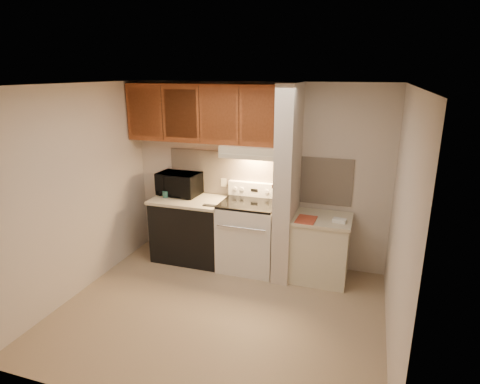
% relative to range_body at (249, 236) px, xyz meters
% --- Properties ---
extents(floor, '(3.60, 3.60, 0.00)m').
position_rel_range_body_xyz_m(floor, '(0.00, -1.16, -0.46)').
color(floor, tan).
rests_on(floor, ground).
extents(ceiling, '(3.60, 3.60, 0.00)m').
position_rel_range_body_xyz_m(ceiling, '(0.00, -1.16, 2.04)').
color(ceiling, white).
rests_on(ceiling, wall_back).
extents(wall_back, '(3.60, 2.50, 0.02)m').
position_rel_range_body_xyz_m(wall_back, '(0.00, 0.34, 0.79)').
color(wall_back, beige).
rests_on(wall_back, floor).
extents(wall_left, '(0.02, 3.00, 2.50)m').
position_rel_range_body_xyz_m(wall_left, '(-1.80, -1.16, 0.79)').
color(wall_left, beige).
rests_on(wall_left, floor).
extents(wall_right, '(0.02, 3.00, 2.50)m').
position_rel_range_body_xyz_m(wall_right, '(1.80, -1.16, 0.79)').
color(wall_right, beige).
rests_on(wall_right, floor).
extents(backsplash, '(2.60, 0.02, 0.63)m').
position_rel_range_body_xyz_m(backsplash, '(0.00, 0.33, 0.78)').
color(backsplash, beige).
rests_on(backsplash, wall_back).
extents(range_body, '(0.76, 0.65, 0.92)m').
position_rel_range_body_xyz_m(range_body, '(0.00, 0.00, 0.00)').
color(range_body, silver).
rests_on(range_body, floor).
extents(oven_window, '(0.50, 0.01, 0.30)m').
position_rel_range_body_xyz_m(oven_window, '(0.00, -0.32, 0.04)').
color(oven_window, black).
rests_on(oven_window, range_body).
extents(oven_handle, '(0.65, 0.02, 0.02)m').
position_rel_range_body_xyz_m(oven_handle, '(0.00, -0.35, 0.26)').
color(oven_handle, silver).
rests_on(oven_handle, range_body).
extents(cooktop, '(0.74, 0.64, 0.03)m').
position_rel_range_body_xyz_m(cooktop, '(0.00, 0.00, 0.48)').
color(cooktop, black).
rests_on(cooktop, range_body).
extents(range_backguard, '(0.76, 0.08, 0.20)m').
position_rel_range_body_xyz_m(range_backguard, '(0.00, 0.28, 0.59)').
color(range_backguard, silver).
rests_on(range_backguard, range_body).
extents(range_display, '(0.10, 0.01, 0.04)m').
position_rel_range_body_xyz_m(range_display, '(0.00, 0.24, 0.59)').
color(range_display, black).
rests_on(range_display, range_backguard).
extents(range_knob_left_outer, '(0.05, 0.02, 0.05)m').
position_rel_range_body_xyz_m(range_knob_left_outer, '(-0.28, 0.24, 0.59)').
color(range_knob_left_outer, silver).
rests_on(range_knob_left_outer, range_backguard).
extents(range_knob_left_inner, '(0.05, 0.02, 0.05)m').
position_rel_range_body_xyz_m(range_knob_left_inner, '(-0.18, 0.24, 0.59)').
color(range_knob_left_inner, silver).
rests_on(range_knob_left_inner, range_backguard).
extents(range_knob_right_inner, '(0.05, 0.02, 0.05)m').
position_rel_range_body_xyz_m(range_knob_right_inner, '(0.18, 0.24, 0.59)').
color(range_knob_right_inner, silver).
rests_on(range_knob_right_inner, range_backguard).
extents(range_knob_right_outer, '(0.05, 0.02, 0.05)m').
position_rel_range_body_xyz_m(range_knob_right_outer, '(0.28, 0.24, 0.59)').
color(range_knob_right_outer, silver).
rests_on(range_knob_right_outer, range_backguard).
extents(dishwasher_front, '(1.00, 0.63, 0.87)m').
position_rel_range_body_xyz_m(dishwasher_front, '(-0.88, 0.01, -0.03)').
color(dishwasher_front, black).
rests_on(dishwasher_front, floor).
extents(left_countertop, '(1.04, 0.67, 0.04)m').
position_rel_range_body_xyz_m(left_countertop, '(-0.88, 0.01, 0.43)').
color(left_countertop, beige).
rests_on(left_countertop, dishwasher_front).
extents(spoon_rest, '(0.20, 0.07, 0.01)m').
position_rel_range_body_xyz_m(spoon_rest, '(-0.48, -0.19, 0.46)').
color(spoon_rest, black).
rests_on(spoon_rest, left_countertop).
extents(teal_jar, '(0.09, 0.09, 0.09)m').
position_rel_range_body_xyz_m(teal_jar, '(-1.23, -0.04, 0.50)').
color(teal_jar, '#2E6458').
rests_on(teal_jar, left_countertop).
extents(outlet, '(0.08, 0.01, 0.12)m').
position_rel_range_body_xyz_m(outlet, '(-0.48, 0.32, 0.64)').
color(outlet, beige).
rests_on(outlet, backsplash).
extents(microwave, '(0.62, 0.44, 0.33)m').
position_rel_range_body_xyz_m(microwave, '(-1.10, 0.15, 0.61)').
color(microwave, black).
rests_on(microwave, left_countertop).
extents(partition_pillar, '(0.22, 0.70, 2.50)m').
position_rel_range_body_xyz_m(partition_pillar, '(0.51, -0.01, 0.79)').
color(partition_pillar, beige).
rests_on(partition_pillar, floor).
extents(pillar_trim, '(0.01, 0.70, 0.04)m').
position_rel_range_body_xyz_m(pillar_trim, '(0.39, -0.01, 0.84)').
color(pillar_trim, brown).
rests_on(pillar_trim, partition_pillar).
extents(knife_strip, '(0.02, 0.42, 0.04)m').
position_rel_range_body_xyz_m(knife_strip, '(0.39, -0.06, 0.86)').
color(knife_strip, black).
rests_on(knife_strip, partition_pillar).
extents(knife_blade_a, '(0.01, 0.03, 0.16)m').
position_rel_range_body_xyz_m(knife_blade_a, '(0.38, -0.23, 0.76)').
color(knife_blade_a, silver).
rests_on(knife_blade_a, knife_strip).
extents(knife_handle_a, '(0.02, 0.02, 0.10)m').
position_rel_range_body_xyz_m(knife_handle_a, '(0.38, -0.21, 0.91)').
color(knife_handle_a, black).
rests_on(knife_handle_a, knife_strip).
extents(knife_blade_b, '(0.01, 0.04, 0.18)m').
position_rel_range_body_xyz_m(knife_blade_b, '(0.38, -0.12, 0.75)').
color(knife_blade_b, silver).
rests_on(knife_blade_b, knife_strip).
extents(knife_handle_b, '(0.02, 0.02, 0.10)m').
position_rel_range_body_xyz_m(knife_handle_b, '(0.38, -0.14, 0.91)').
color(knife_handle_b, black).
rests_on(knife_handle_b, knife_strip).
extents(knife_blade_c, '(0.01, 0.04, 0.20)m').
position_rel_range_body_xyz_m(knife_blade_c, '(0.38, -0.05, 0.74)').
color(knife_blade_c, silver).
rests_on(knife_blade_c, knife_strip).
extents(knife_handle_c, '(0.02, 0.02, 0.10)m').
position_rel_range_body_xyz_m(knife_handle_c, '(0.38, -0.05, 0.91)').
color(knife_handle_c, black).
rests_on(knife_handle_c, knife_strip).
extents(knife_blade_d, '(0.01, 0.04, 0.16)m').
position_rel_range_body_xyz_m(knife_blade_d, '(0.38, 0.03, 0.76)').
color(knife_blade_d, silver).
rests_on(knife_blade_d, knife_strip).
extents(knife_handle_d, '(0.02, 0.02, 0.10)m').
position_rel_range_body_xyz_m(knife_handle_d, '(0.38, 0.02, 0.91)').
color(knife_handle_d, black).
rests_on(knife_handle_d, knife_strip).
extents(knife_blade_e, '(0.01, 0.04, 0.18)m').
position_rel_range_body_xyz_m(knife_blade_e, '(0.38, 0.10, 0.75)').
color(knife_blade_e, silver).
rests_on(knife_blade_e, knife_strip).
extents(knife_handle_e, '(0.02, 0.02, 0.10)m').
position_rel_range_body_xyz_m(knife_handle_e, '(0.38, 0.10, 0.91)').
color(knife_handle_e, black).
rests_on(knife_handle_e, knife_strip).
extents(oven_mitt, '(0.03, 0.11, 0.26)m').
position_rel_range_body_xyz_m(oven_mitt, '(0.38, 0.17, 0.74)').
color(oven_mitt, slate).
rests_on(oven_mitt, partition_pillar).
extents(right_cab_base, '(0.70, 0.60, 0.81)m').
position_rel_range_body_xyz_m(right_cab_base, '(0.97, -0.01, -0.06)').
color(right_cab_base, beige).
rests_on(right_cab_base, floor).
extents(right_countertop, '(0.74, 0.64, 0.04)m').
position_rel_range_body_xyz_m(right_countertop, '(0.97, -0.01, 0.37)').
color(right_countertop, beige).
rests_on(right_countertop, right_cab_base).
extents(red_folder, '(0.25, 0.33, 0.01)m').
position_rel_range_body_xyz_m(red_folder, '(0.79, -0.16, 0.40)').
color(red_folder, '#AC412A').
rests_on(red_folder, right_countertop).
extents(white_box, '(0.17, 0.13, 0.04)m').
position_rel_range_body_xyz_m(white_box, '(1.19, -0.11, 0.41)').
color(white_box, white).
rests_on(white_box, right_countertop).
extents(range_hood, '(0.78, 0.44, 0.15)m').
position_rel_range_body_xyz_m(range_hood, '(0.00, 0.12, 1.17)').
color(range_hood, beige).
rests_on(range_hood, upper_cabinets).
extents(hood_lip, '(0.78, 0.04, 0.06)m').
position_rel_range_body_xyz_m(hood_lip, '(0.00, -0.08, 1.12)').
color(hood_lip, beige).
rests_on(hood_lip, range_hood).
extents(upper_cabinets, '(2.18, 0.33, 0.77)m').
position_rel_range_body_xyz_m(upper_cabinets, '(-0.69, 0.17, 1.62)').
color(upper_cabinets, brown).
rests_on(upper_cabinets, wall_back).
extents(cab_door_a, '(0.46, 0.01, 0.63)m').
position_rel_range_body_xyz_m(cab_door_a, '(-1.51, 0.01, 1.62)').
color(cab_door_a, brown).
rests_on(cab_door_a, upper_cabinets).
extents(cab_gap_a, '(0.01, 0.01, 0.73)m').
position_rel_range_body_xyz_m(cab_gap_a, '(-1.23, 0.01, 1.62)').
color(cab_gap_a, black).
rests_on(cab_gap_a, upper_cabinets).
extents(cab_door_b, '(0.46, 0.01, 0.63)m').
position_rel_range_body_xyz_m(cab_door_b, '(-0.96, 0.01, 1.62)').
color(cab_door_b, brown).
rests_on(cab_door_b, upper_cabinets).
extents(cab_gap_b, '(0.01, 0.01, 0.73)m').
position_rel_range_body_xyz_m(cab_gap_b, '(-0.69, 0.01, 1.62)').
color(cab_gap_b, black).
rests_on(cab_gap_b, upper_cabinets).
extents(cab_door_c, '(0.46, 0.01, 0.63)m').
position_rel_range_body_xyz_m(cab_door_c, '(-0.42, 0.01, 1.62)').
color(cab_door_c, brown).
rests_on(cab_door_c, upper_cabinets).
extents(cab_gap_c, '(0.01, 0.01, 0.73)m').
position_rel_range_body_xyz_m(cab_gap_c, '(-0.14, 0.01, 1.62)').
color(cab_gap_c, black).
rests_on(cab_gap_c, upper_cabinets).
extents(cab_door_d, '(0.46, 0.01, 0.63)m').
position_rel_range_body_xyz_m(cab_door_d, '(0.13, 0.01, 1.62)').
color(cab_door_d, brown).
rests_on(cab_door_d, upper_cabinets).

